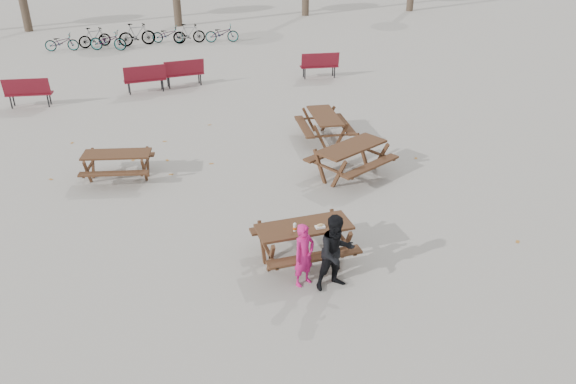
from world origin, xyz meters
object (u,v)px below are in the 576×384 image
object	(u,v)px
soda_bottle	(295,228)
picnic_table_north	(118,166)
child	(304,255)
food_tray	(320,227)
picnic_table_far	(324,127)
picnic_table_east	(351,161)
main_picnic_table	(304,234)
adult	(336,253)

from	to	relation	value
soda_bottle	picnic_table_north	size ratio (longest dim) A/B	0.10
soda_bottle	child	world-z (taller)	child
food_tray	child	size ratio (longest dim) A/B	0.15
picnic_table_north	picnic_table_far	size ratio (longest dim) A/B	0.92
picnic_table_east	picnic_table_north	world-z (taller)	picnic_table_east
food_tray	soda_bottle	size ratio (longest dim) A/B	1.06
soda_bottle	child	xyz separation A→B (m)	(-0.02, -0.58, -0.24)
main_picnic_table	picnic_table_north	world-z (taller)	main_picnic_table
main_picnic_table	adult	xyz separation A→B (m)	(0.26, -0.97, 0.14)
food_tray	picnic_table_north	size ratio (longest dim) A/B	0.11
adult	picnic_table_east	bearing A→B (deg)	56.77
picnic_table_east	main_picnic_table	bearing A→B (deg)	-151.31
adult	picnic_table_east	world-z (taller)	adult
adult	picnic_table_north	distance (m)	6.78
main_picnic_table	picnic_table_north	bearing A→B (deg)	123.69
soda_bottle	picnic_table_east	distance (m)	4.29
child	picnic_table_east	xyz separation A→B (m)	(2.64, 3.96, -0.20)
soda_bottle	picnic_table_far	bearing A→B (deg)	63.95
child	picnic_table_north	bearing A→B (deg)	95.55
main_picnic_table	soda_bottle	xyz separation A→B (m)	(-0.23, -0.13, 0.26)
child	picnic_table_far	size ratio (longest dim) A/B	0.68
picnic_table_far	adult	bearing A→B (deg)	167.89
food_tray	adult	bearing A→B (deg)	-90.17
soda_bottle	picnic_table_far	distance (m)	6.54
adult	picnic_table_far	bearing A→B (deg)	64.08
adult	picnic_table_far	distance (m)	7.12
soda_bottle	adult	world-z (taller)	adult
adult	picnic_table_east	distance (m)	4.74
food_tray	adult	size ratio (longest dim) A/B	0.12
picnic_table_far	picnic_table_north	bearing A→B (deg)	106.16
child	adult	xyz separation A→B (m)	(0.51, -0.26, 0.12)
main_picnic_table	picnic_table_north	size ratio (longest dim) A/B	1.09
picnic_table_east	picnic_table_north	size ratio (longest dim) A/B	1.16
soda_bottle	child	size ratio (longest dim) A/B	0.14
soda_bottle	picnic_table_far	xyz separation A→B (m)	(2.87, 5.86, -0.46)
main_picnic_table	soda_bottle	world-z (taller)	soda_bottle
child	picnic_table_north	world-z (taller)	child
food_tray	adult	xyz separation A→B (m)	(-0.00, -0.81, -0.07)
main_picnic_table	soda_bottle	distance (m)	0.37
child	picnic_table_east	size ratio (longest dim) A/B	0.64
picnic_table_far	food_tray	bearing A→B (deg)	165.48
main_picnic_table	picnic_table_far	bearing A→B (deg)	65.32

